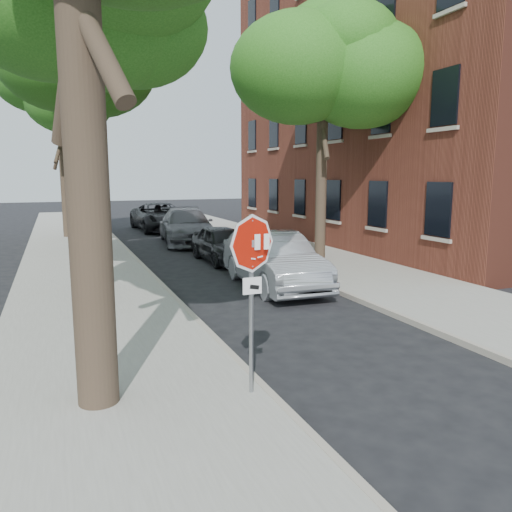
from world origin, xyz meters
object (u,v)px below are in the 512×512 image
(car_a, at_px, (223,244))
(tree_mid_b, at_px, (68,45))
(tree_right, at_px, (322,64))
(tree_far, at_px, (59,94))
(car_b, at_px, (274,260))
(car_d, at_px, (160,217))
(stop_sign, at_px, (252,270))
(car_c, at_px, (187,226))
(apartment_building, at_px, (427,84))

(car_a, bearing_deg, tree_mid_b, 150.34)
(tree_right, bearing_deg, tree_far, 128.34)
(tree_far, bearing_deg, car_a, -61.27)
(car_b, bearing_deg, tree_mid_b, 126.31)
(tree_right, height_order, car_d, tree_right)
(stop_sign, bearing_deg, car_d, 82.01)
(car_a, xyz_separation_m, car_c, (0.00, 5.55, 0.15))
(car_a, height_order, car_d, car_d)
(car_b, xyz_separation_m, car_d, (-0.06, 16.41, 0.01))
(tree_mid_b, height_order, car_c, tree_mid_b)
(stop_sign, distance_m, tree_right, 13.23)
(car_d, bearing_deg, tree_right, -77.51)
(stop_sign, xyz_separation_m, car_a, (3.30, 11.43, -1.26))
(car_c, distance_m, car_d, 6.10)
(tree_mid_b, bearing_deg, car_d, 60.93)
(car_c, bearing_deg, tree_far, 148.74)
(stop_sign, relative_size, car_d, 0.45)
(car_a, bearing_deg, car_b, -91.24)
(stop_sign, xyz_separation_m, tree_mid_b, (-1.72, 14.15, 6.05))
(stop_sign, bearing_deg, car_a, 73.89)
(car_d, bearing_deg, apartment_building, -40.69)
(apartment_building, xyz_separation_m, tree_mid_b, (-16.42, 0.12, 0.34))
(tree_right, bearing_deg, car_b, -134.26)
(car_b, bearing_deg, stop_sign, -113.91)
(car_b, relative_size, car_c, 0.85)
(car_b, distance_m, car_c, 10.31)
(tree_far, distance_m, car_a, 12.85)
(stop_sign, bearing_deg, car_c, 79.00)
(car_a, height_order, car_b, car_b)
(tree_right, bearing_deg, stop_sign, -123.38)
(tree_right, xyz_separation_m, car_d, (-3.44, 12.94, -6.40))
(car_a, bearing_deg, car_d, 89.06)
(apartment_building, bearing_deg, tree_mid_b, 179.57)
(tree_mid_b, height_order, tree_far, tree_mid_b)
(apartment_building, height_order, car_c, apartment_building)
(car_d, bearing_deg, car_a, -92.09)
(apartment_building, bearing_deg, car_a, -167.17)
(stop_sign, bearing_deg, tree_mid_b, 96.95)
(car_d, bearing_deg, car_b, -92.17)
(car_c, bearing_deg, car_a, -83.29)
(tree_mid_b, relative_size, car_a, 2.57)
(tree_right, xyz_separation_m, car_b, (-3.38, -3.47, -6.41))
(tree_mid_b, xyz_separation_m, tree_right, (8.40, -4.01, -0.78))
(car_b, relative_size, car_d, 0.84)
(car_a, relative_size, car_d, 0.69)
(car_a, relative_size, car_b, 0.82)
(car_c, bearing_deg, stop_sign, -94.29)
(car_a, bearing_deg, car_c, 88.76)
(tree_mid_b, bearing_deg, stop_sign, -83.05)
(stop_sign, distance_m, tree_mid_b, 15.48)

